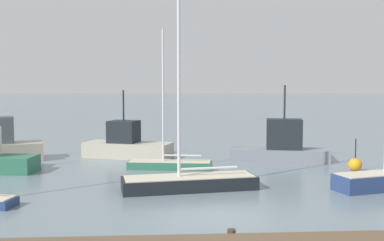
{
  "coord_description": "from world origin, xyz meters",
  "views": [
    {
      "loc": [
        -1.9,
        -15.12,
        4.57
      ],
      "look_at": [
        0.0,
        15.41,
        2.25
      ],
      "focal_mm": 41.57,
      "sensor_mm": 36.0,
      "label": 1
    }
  ],
  "objects": [
    {
      "name": "ground_plane",
      "position": [
        0.0,
        0.0,
        0.0
      ],
      "size": [
        600.0,
        600.0,
        0.0
      ],
      "primitive_type": "plane",
      "color": "slate"
    },
    {
      "name": "sailboat_0",
      "position": [
        -0.81,
        4.37,
        0.49
      ],
      "size": [
        6.17,
        2.57,
        10.8
      ],
      "rotation": [
        0.0,
        0.0,
        3.3
      ],
      "color": "black",
      "rests_on": "ground_plane"
    },
    {
      "name": "fishing_boat_3",
      "position": [
        -4.35,
        13.72,
        0.8
      ],
      "size": [
        5.99,
        3.74,
        4.36
      ],
      "rotation": [
        0.0,
        0.0,
        2.81
      ],
      "color": "#BCB29E",
      "rests_on": "ground_plane"
    },
    {
      "name": "channel_buoy_2",
      "position": [
        8.42,
        8.11,
        0.37
      ],
      "size": [
        0.72,
        0.72,
        1.78
      ],
      "color": "orange",
      "rests_on": "ground_plane"
    },
    {
      "name": "fishing_boat_1",
      "position": [
        5.28,
        11.71,
        0.9
      ],
      "size": [
        6.19,
        2.99,
        4.68
      ],
      "rotation": [
        0.0,
        0.0,
        -0.21
      ],
      "color": "gray",
      "rests_on": "ground_plane"
    },
    {
      "name": "sailboat_1",
      "position": [
        -1.61,
        9.46,
        0.36
      ],
      "size": [
        4.81,
        1.86,
        7.73
      ],
      "rotation": [
        0.0,
        0.0,
        3.0
      ],
      "color": "#2D6B51",
      "rests_on": "ground_plane"
    }
  ]
}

